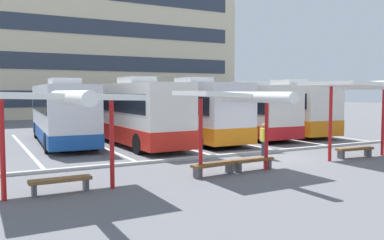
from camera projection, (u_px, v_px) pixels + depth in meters
name	position (u px, v px, depth m)	size (l,w,h in m)	color
ground_plane	(268.00, 158.00, 18.18)	(160.00, 160.00, 0.00)	slate
terminal_building	(76.00, 36.00, 50.80)	(38.59, 13.70, 22.61)	beige
coach_bus_0	(62.00, 114.00, 23.06)	(3.09, 10.44, 3.67)	silver
coach_bus_1	(127.00, 113.00, 23.55)	(2.72, 12.35, 3.75)	silver
coach_bus_2	(182.00, 111.00, 25.66)	(2.81, 12.44, 3.79)	silver
coach_bus_3	(239.00, 111.00, 27.01)	(2.88, 10.14, 3.59)	silver
coach_bus_4	(277.00, 109.00, 28.73)	(3.45, 10.49, 3.76)	silver
lane_stripe_0	(24.00, 148.00, 21.45)	(0.16, 14.00, 0.01)	white
lane_stripe_1	(94.00, 143.00, 23.20)	(0.16, 14.00, 0.01)	white
lane_stripe_2	(154.00, 140.00, 24.96)	(0.16, 14.00, 0.01)	white
lane_stripe_3	(206.00, 136.00, 26.71)	(0.16, 14.00, 0.01)	white
lane_stripe_4	(252.00, 134.00, 28.46)	(0.16, 14.00, 0.01)	white
lane_stripe_5	(292.00, 131.00, 30.22)	(0.16, 14.00, 0.01)	white
waiting_shelter_0	(61.00, 98.00, 11.30)	(4.03, 5.07, 3.00)	red
bench_0	(60.00, 182.00, 11.84)	(1.78, 0.45, 0.45)	brown
waiting_shelter_1	(239.00, 98.00, 14.36)	(3.87, 4.27, 2.99)	red
bench_1	(214.00, 166.00, 14.33)	(1.79, 0.64, 0.45)	brown
bench_2	(253.00, 161.00, 15.28)	(1.77, 0.52, 0.45)	brown
waiting_shelter_2	(364.00, 86.00, 17.64)	(4.40, 5.12, 3.41)	red
bench_3	(355.00, 150.00, 18.20)	(1.90, 0.59, 0.45)	brown
platform_kerb	(252.00, 153.00, 19.24)	(44.00, 0.24, 0.12)	#ADADA8
waiting_passenger_0	(264.00, 139.00, 17.87)	(0.36, 0.50, 1.57)	#33384C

